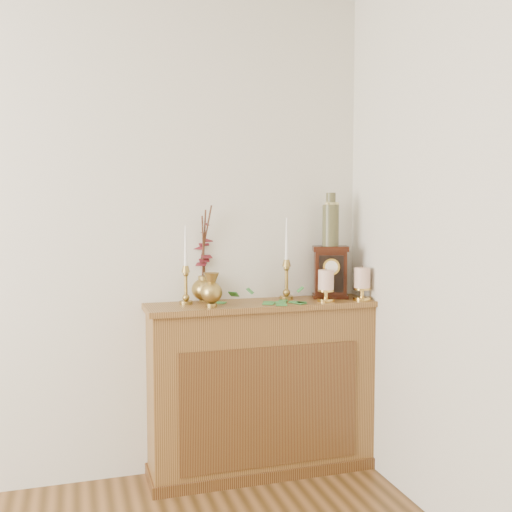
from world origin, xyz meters
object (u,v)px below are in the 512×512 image
object	(u,v)px
candlestick_center	(287,273)
ginger_jar	(203,258)
bud_vase	(212,290)
mantel_clock	(330,272)
candlestick_left	(186,278)
ceramic_vase	(331,222)

from	to	relation	value
candlestick_center	ginger_jar	distance (m)	0.46
bud_vase	mantel_clock	size ratio (longest dim) A/B	0.60
candlestick_left	candlestick_center	size ratio (longest dim) A/B	0.92
candlestick_left	candlestick_center	world-z (taller)	candlestick_center
candlestick_center	bud_vase	size ratio (longest dim) A/B	2.56
bud_vase	ginger_jar	xyz separation A→B (m)	(0.01, 0.23, 0.14)
mantel_clock	ceramic_vase	size ratio (longest dim) A/B	0.98
candlestick_left	ceramic_vase	distance (m)	0.86
candlestick_center	mantel_clock	bearing A→B (deg)	-3.21
candlestick_left	bud_vase	distance (m)	0.18
mantel_clock	bud_vase	bearing A→B (deg)	-151.85
bud_vase	candlestick_center	bearing A→B (deg)	16.64
candlestick_center	ginger_jar	xyz separation A→B (m)	(-0.44, 0.10, 0.08)
bud_vase	ceramic_vase	xyz separation A→B (m)	(0.71, 0.12, 0.34)
ginger_jar	ceramic_vase	xyz separation A→B (m)	(0.70, -0.11, 0.19)
bud_vase	ginger_jar	distance (m)	0.27
bud_vase	ceramic_vase	world-z (taller)	ceramic_vase
candlestick_center	mantel_clock	distance (m)	0.25
ginger_jar	mantel_clock	bearing A→B (deg)	-9.06
bud_vase	mantel_clock	bearing A→B (deg)	9.71
bud_vase	ginger_jar	world-z (taller)	ginger_jar
candlestick_center	candlestick_left	bearing A→B (deg)	179.94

